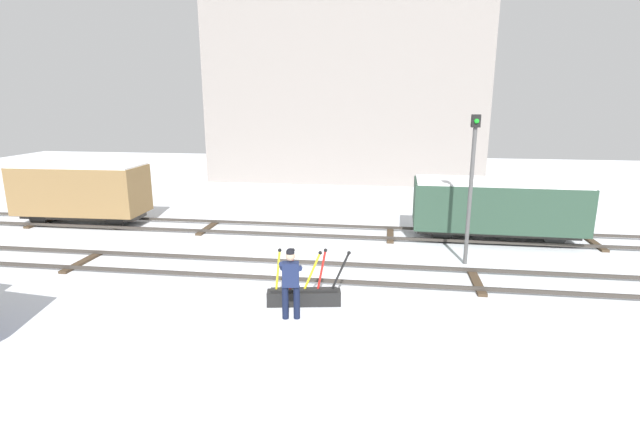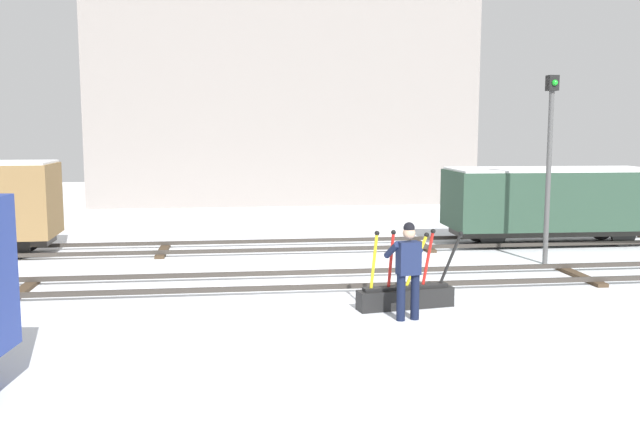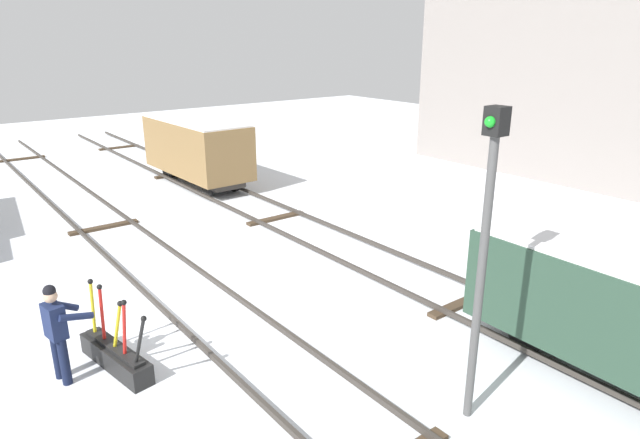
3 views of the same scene
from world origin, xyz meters
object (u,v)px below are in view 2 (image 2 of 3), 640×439
signal_post (550,152)px  freight_car_near_switch (551,200)px  rail_worker (408,265)px  switch_lever_frame (406,294)px

signal_post → freight_car_near_switch: size_ratio=0.78×
signal_post → freight_car_near_switch: signal_post is taller
rail_worker → freight_car_near_switch: 9.34m
rail_worker → freight_car_near_switch: freight_car_near_switch is taller
switch_lever_frame → signal_post: (4.36, 3.67, 2.44)m
switch_lever_frame → rail_worker: rail_worker is taller
switch_lever_frame → rail_worker: (-0.17, -0.77, 0.69)m
switch_lever_frame → freight_car_near_switch: 8.69m
switch_lever_frame → signal_post: signal_post is taller
signal_post → rail_worker: bearing=-135.5°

